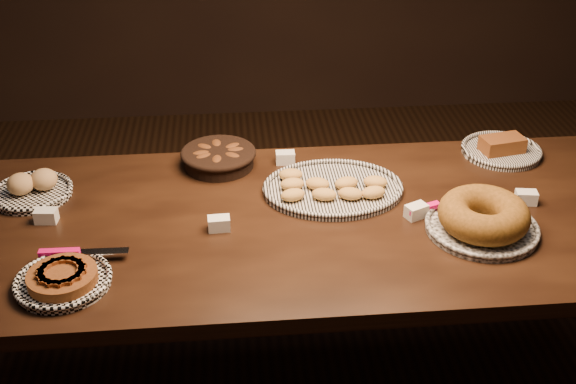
{
  "coord_description": "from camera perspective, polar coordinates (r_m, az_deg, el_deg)",
  "views": [
    {
      "loc": [
        -0.21,
        -1.98,
        2.03
      ],
      "look_at": [
        -0.03,
        0.05,
        0.82
      ],
      "focal_mm": 45.0,
      "sensor_mm": 36.0,
      "label": 1
    }
  ],
  "objects": [
    {
      "name": "madeleine_platter",
      "position": [
        2.5,
        3.49,
        0.33
      ],
      "size": [
        0.49,
        0.39,
        0.05
      ],
      "rotation": [
        0.0,
        0.0,
        0.33
      ],
      "color": "black",
      "rests_on": "buffet_table"
    },
    {
      "name": "croissant_basket",
      "position": [
        2.67,
        -5.52,
        2.83
      ],
      "size": [
        0.34,
        0.34,
        0.07
      ],
      "rotation": [
        0.0,
        0.0,
        -0.42
      ],
      "color": "black",
      "rests_on": "buffet_table"
    },
    {
      "name": "apple_tart_plate",
      "position": [
        2.16,
        -17.36,
        -6.54
      ],
      "size": [
        0.31,
        0.28,
        0.05
      ],
      "rotation": [
        0.0,
        0.0,
        -0.12
      ],
      "color": "white",
      "rests_on": "buffet_table"
    },
    {
      "name": "ground",
      "position": [
        2.84,
        0.63,
        -14.85
      ],
      "size": [
        5.0,
        5.0,
        0.0
      ],
      "primitive_type": "plane",
      "color": "black",
      "rests_on": "ground"
    },
    {
      "name": "bread_roll_plate",
      "position": [
        2.63,
        -19.56,
        0.29
      ],
      "size": [
        0.28,
        0.28,
        0.09
      ],
      "rotation": [
        0.0,
        0.0,
        0.35
      ],
      "color": "white",
      "rests_on": "buffet_table"
    },
    {
      "name": "tent_cards",
      "position": [
        2.42,
        1.0,
        -0.62
      ],
      "size": [
        1.67,
        0.47,
        0.04
      ],
      "color": "white",
      "rests_on": "buffet_table"
    },
    {
      "name": "loaf_plate",
      "position": [
        2.87,
        16.51,
        3.29
      ],
      "size": [
        0.3,
        0.3,
        0.07
      ],
      "rotation": [
        0.0,
        0.0,
        0.19
      ],
      "color": "black",
      "rests_on": "buffet_table"
    },
    {
      "name": "buffet_table",
      "position": [
        2.41,
        0.72,
        -3.52
      ],
      "size": [
        2.4,
        1.0,
        0.75
      ],
      "color": "black",
      "rests_on": "ground"
    },
    {
      "name": "bundt_cake_plate",
      "position": [
        2.36,
        15.14,
        -2.01
      ],
      "size": [
        0.4,
        0.37,
        0.11
      ],
      "rotation": [
        0.0,
        0.0,
        -0.19
      ],
      "color": "black",
      "rests_on": "buffet_table"
    }
  ]
}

